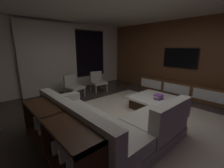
{
  "coord_description": "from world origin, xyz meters",
  "views": [
    {
      "loc": [
        -2.59,
        -2.22,
        1.73
      ],
      "look_at": [
        0.44,
        1.15,
        0.62
      ],
      "focal_mm": 24.12,
      "sensor_mm": 36.0,
      "label": 1
    }
  ],
  "objects_px": {
    "media_console": "(180,89)",
    "console_table_behind_couch": "(55,134)",
    "coffee_table": "(154,103)",
    "mounted_tv": "(180,58)",
    "accent_chair_by_curtain": "(73,85)",
    "book_stack_on_coffee_table": "(159,97)",
    "sectional_couch": "(105,125)",
    "accent_chair_near_window": "(98,80)"
  },
  "relations": [
    {
      "from": "media_console",
      "to": "console_table_behind_couch",
      "type": "distance_m",
      "value": 4.63
    },
    {
      "from": "coffee_table",
      "to": "console_table_behind_couch",
      "type": "xyz_separation_m",
      "value": [
        -2.87,
        -0.06,
        0.23
      ]
    },
    {
      "from": "mounted_tv",
      "to": "coffee_table",
      "type": "bearing_deg",
      "value": -172.56
    },
    {
      "from": "accent_chair_by_curtain",
      "to": "media_console",
      "type": "height_order",
      "value": "accent_chair_by_curtain"
    },
    {
      "from": "book_stack_on_coffee_table",
      "to": "mounted_tv",
      "type": "bearing_deg",
      "value": 12.14
    },
    {
      "from": "book_stack_on_coffee_table",
      "to": "sectional_couch",
      "type": "bearing_deg",
      "value": -179.53
    },
    {
      "from": "sectional_couch",
      "to": "accent_chair_by_curtain",
      "type": "xyz_separation_m",
      "value": [
        0.76,
        2.73,
        0.14
      ]
    },
    {
      "from": "sectional_couch",
      "to": "accent_chair_by_curtain",
      "type": "distance_m",
      "value": 2.84
    },
    {
      "from": "sectional_couch",
      "to": "accent_chair_by_curtain",
      "type": "bearing_deg",
      "value": 74.38
    },
    {
      "from": "accent_chair_by_curtain",
      "to": "console_table_behind_couch",
      "type": "height_order",
      "value": "accent_chair_by_curtain"
    },
    {
      "from": "accent_chair_near_window",
      "to": "mounted_tv",
      "type": "xyz_separation_m",
      "value": [
        2.02,
        -2.31,
        0.92
      ]
    },
    {
      "from": "book_stack_on_coffee_table",
      "to": "accent_chair_by_curtain",
      "type": "bearing_deg",
      "value": 112.59
    },
    {
      "from": "book_stack_on_coffee_table",
      "to": "mounted_tv",
      "type": "height_order",
      "value": "mounted_tv"
    },
    {
      "from": "sectional_couch",
      "to": "coffee_table",
      "type": "bearing_deg",
      "value": 5.65
    },
    {
      "from": "accent_chair_near_window",
      "to": "media_console",
      "type": "relative_size",
      "value": 0.25
    },
    {
      "from": "sectional_couch",
      "to": "console_table_behind_couch",
      "type": "distance_m",
      "value": 0.93
    },
    {
      "from": "book_stack_on_coffee_table",
      "to": "console_table_behind_couch",
      "type": "height_order",
      "value": "console_table_behind_couch"
    },
    {
      "from": "book_stack_on_coffee_table",
      "to": "mounted_tv",
      "type": "xyz_separation_m",
      "value": [
        2.0,
        0.43,
        0.93
      ]
    },
    {
      "from": "console_table_behind_couch",
      "to": "accent_chair_by_curtain",
      "type": "bearing_deg",
      "value": 57.15
    },
    {
      "from": "media_console",
      "to": "mounted_tv",
      "type": "xyz_separation_m",
      "value": [
        0.18,
        0.2,
        1.1
      ]
    },
    {
      "from": "accent_chair_by_curtain",
      "to": "mounted_tv",
      "type": "distance_m",
      "value": 3.98
    },
    {
      "from": "media_console",
      "to": "coffee_table",
      "type": "bearing_deg",
      "value": -178.21
    },
    {
      "from": "accent_chair_near_window",
      "to": "mounted_tv",
      "type": "relative_size",
      "value": 0.63
    },
    {
      "from": "accent_chair_near_window",
      "to": "sectional_couch",
      "type": "bearing_deg",
      "value": -124.19
    },
    {
      "from": "book_stack_on_coffee_table",
      "to": "accent_chair_by_curtain",
      "type": "relative_size",
      "value": 0.38
    },
    {
      "from": "mounted_tv",
      "to": "sectional_couch",
      "type": "bearing_deg",
      "value": -173.46
    },
    {
      "from": "mounted_tv",
      "to": "console_table_behind_couch",
      "type": "relative_size",
      "value": 0.59
    },
    {
      "from": "coffee_table",
      "to": "accent_chair_near_window",
      "type": "relative_size",
      "value": 1.49
    },
    {
      "from": "accent_chair_near_window",
      "to": "console_table_behind_couch",
      "type": "bearing_deg",
      "value": -136.72
    },
    {
      "from": "book_stack_on_coffee_table",
      "to": "media_console",
      "type": "distance_m",
      "value": 1.85
    },
    {
      "from": "accent_chair_near_window",
      "to": "media_console",
      "type": "distance_m",
      "value": 3.12
    },
    {
      "from": "accent_chair_near_window",
      "to": "console_table_behind_couch",
      "type": "distance_m",
      "value": 3.82
    },
    {
      "from": "sectional_couch",
      "to": "media_console",
      "type": "relative_size",
      "value": 0.81
    },
    {
      "from": "accent_chair_by_curtain",
      "to": "console_table_behind_couch",
      "type": "bearing_deg",
      "value": -122.85
    },
    {
      "from": "book_stack_on_coffee_table",
      "to": "media_console",
      "type": "bearing_deg",
      "value": 7.27
    },
    {
      "from": "book_stack_on_coffee_table",
      "to": "console_table_behind_couch",
      "type": "xyz_separation_m",
      "value": [
        -2.8,
        0.12,
        -0.0
      ]
    },
    {
      "from": "sectional_couch",
      "to": "coffee_table",
      "type": "xyz_separation_m",
      "value": [
        1.96,
        0.19,
        -0.1
      ]
    },
    {
      "from": "coffee_table",
      "to": "console_table_behind_couch",
      "type": "bearing_deg",
      "value": -178.8
    },
    {
      "from": "mounted_tv",
      "to": "book_stack_on_coffee_table",
      "type": "bearing_deg",
      "value": -167.86
    },
    {
      "from": "coffee_table",
      "to": "book_stack_on_coffee_table",
      "type": "xyz_separation_m",
      "value": [
        -0.06,
        -0.18,
        0.23
      ]
    },
    {
      "from": "accent_chair_by_curtain",
      "to": "book_stack_on_coffee_table",
      "type": "bearing_deg",
      "value": -67.41
    },
    {
      "from": "sectional_couch",
      "to": "mounted_tv",
      "type": "distance_m",
      "value": 4.06
    }
  ]
}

